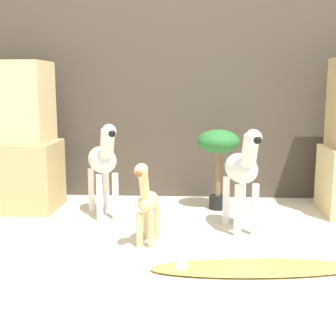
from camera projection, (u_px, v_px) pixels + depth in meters
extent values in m
plane|color=beige|center=(185.00, 252.00, 2.52)|extent=(14.00, 14.00, 0.00)
cube|color=#473D33|center=(190.00, 56.00, 3.58)|extent=(6.40, 0.08, 2.20)
cylinder|color=white|center=(255.00, 210.00, 2.76)|extent=(0.04, 0.04, 0.31)
cylinder|color=white|center=(238.00, 211.00, 2.75)|extent=(0.04, 0.04, 0.31)
cylinder|color=white|center=(242.00, 200.00, 3.00)|extent=(0.04, 0.04, 0.31)
cylinder|color=white|center=(226.00, 200.00, 2.99)|extent=(0.04, 0.04, 0.31)
ellipsoid|color=white|center=(241.00, 168.00, 2.83)|extent=(0.25, 0.38, 0.18)
cylinder|color=white|center=(250.00, 151.00, 2.66)|extent=(0.12, 0.16, 0.21)
ellipsoid|color=white|center=(254.00, 137.00, 2.59)|extent=(0.11, 0.17, 0.09)
sphere|color=black|center=(258.00, 140.00, 2.53)|extent=(0.05, 0.05, 0.05)
cube|color=black|center=(250.00, 149.00, 2.66)|extent=(0.04, 0.09, 0.17)
cylinder|color=white|center=(115.00, 196.00, 3.09)|extent=(0.04, 0.04, 0.31)
cylinder|color=white|center=(100.00, 198.00, 3.05)|extent=(0.04, 0.04, 0.31)
cylinder|color=white|center=(106.00, 189.00, 3.32)|extent=(0.04, 0.04, 0.31)
cylinder|color=white|center=(91.00, 190.00, 3.28)|extent=(0.04, 0.04, 0.31)
ellipsoid|color=white|center=(102.00, 160.00, 3.14)|extent=(0.31, 0.39, 0.18)
cylinder|color=white|center=(107.00, 144.00, 2.98)|extent=(0.14, 0.17, 0.21)
ellipsoid|color=white|center=(109.00, 131.00, 2.91)|extent=(0.14, 0.17, 0.09)
sphere|color=black|center=(112.00, 134.00, 2.86)|extent=(0.05, 0.05, 0.05)
cube|color=black|center=(107.00, 142.00, 2.98)|extent=(0.06, 0.08, 0.17)
cylinder|color=#E0C184|center=(151.00, 231.00, 2.56)|extent=(0.04, 0.04, 0.19)
cylinder|color=#E0C184|center=(139.00, 230.00, 2.57)|extent=(0.04, 0.04, 0.19)
cylinder|color=#E0C184|center=(157.00, 223.00, 2.71)|extent=(0.04, 0.04, 0.19)
cylinder|color=#E0C184|center=(146.00, 222.00, 2.72)|extent=(0.04, 0.04, 0.19)
ellipsoid|color=#E0C184|center=(148.00, 202.00, 2.62)|extent=(0.14, 0.24, 0.11)
cylinder|color=#E0C184|center=(144.00, 185.00, 2.50)|extent=(0.07, 0.12, 0.20)
ellipsoid|color=#E0C184|center=(141.00, 171.00, 2.43)|extent=(0.09, 0.13, 0.08)
sphere|color=brown|center=(139.00, 174.00, 2.38)|extent=(0.04, 0.04, 0.04)
cylinder|color=black|center=(217.00, 202.00, 3.36)|extent=(0.12, 0.12, 0.10)
cylinder|color=brown|center=(218.00, 175.00, 3.32)|extent=(0.04, 0.04, 0.31)
ellipsoid|color=#286B2D|center=(218.00, 141.00, 3.28)|extent=(0.30, 0.30, 0.16)
ellipsoid|color=gold|center=(254.00, 268.00, 2.26)|extent=(1.03, 0.32, 0.02)
cone|color=white|center=(182.00, 262.00, 2.25)|extent=(0.08, 0.08, 0.05)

